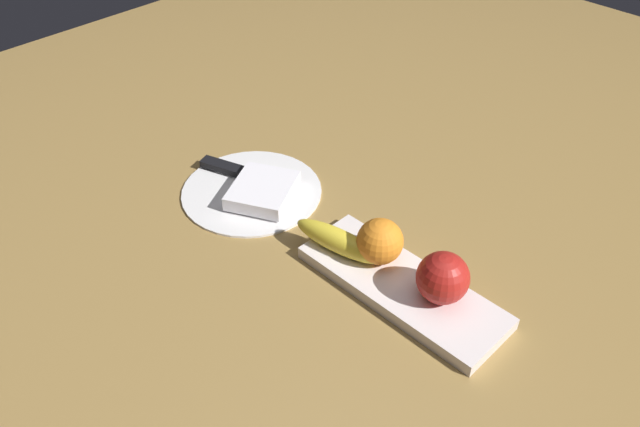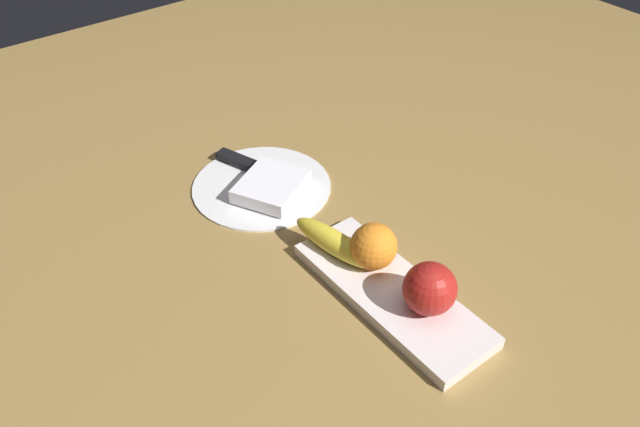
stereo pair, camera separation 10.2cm
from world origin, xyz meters
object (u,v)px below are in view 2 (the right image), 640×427
object	(u,v)px
banana	(334,242)
knife	(245,163)
fruit_tray	(391,294)
orange_near_apple	(374,246)
dinner_plate	(262,185)
folded_napkin	(271,186)
apple	(430,289)

from	to	relation	value
banana	knife	bearing A→B (deg)	-14.06
fruit_tray	orange_near_apple	world-z (taller)	orange_near_apple
knife	dinner_plate	bearing A→B (deg)	-25.23
orange_near_apple	folded_napkin	bearing A→B (deg)	-177.22
fruit_tray	apple	xyz separation A→B (m)	(0.06, 0.01, 0.05)
fruit_tray	dinner_plate	size ratio (longest dim) A/B	1.31
apple	folded_napkin	size ratio (longest dim) A/B	0.66
orange_near_apple	dinner_plate	xyz separation A→B (m)	(-0.28, -0.01, -0.05)
orange_near_apple	knife	distance (m)	0.35
dinner_plate	folded_napkin	world-z (taller)	folded_napkin
dinner_plate	banana	bearing A→B (deg)	-4.11
apple	banana	bearing A→B (deg)	-169.85
orange_near_apple	knife	world-z (taller)	orange_near_apple
apple	orange_near_apple	world-z (taller)	apple
folded_napkin	banana	bearing A→B (deg)	-4.75
fruit_tray	dinner_plate	distance (m)	0.34
banana	orange_near_apple	bearing A→B (deg)	-162.90
dinner_plate	orange_near_apple	bearing A→B (deg)	2.48
fruit_tray	knife	distance (m)	0.40
orange_near_apple	dinner_plate	distance (m)	0.29
apple	dinner_plate	world-z (taller)	apple
folded_napkin	fruit_tray	bearing A→B (deg)	0.00
orange_near_apple	knife	bearing A→B (deg)	-179.12
folded_napkin	knife	size ratio (longest dim) A/B	0.65
banana	dinner_plate	xyz separation A→B (m)	(-0.23, 0.02, -0.03)
fruit_tray	apple	bearing A→B (deg)	14.08
banana	folded_napkin	xyz separation A→B (m)	(-0.19, 0.02, -0.02)
fruit_tray	orange_near_apple	size ratio (longest dim) A/B	4.56
banana	folded_napkin	world-z (taller)	banana
apple	folded_napkin	distance (m)	0.37
fruit_tray	banana	bearing A→B (deg)	-171.85
fruit_tray	banana	size ratio (longest dim) A/B	2.07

